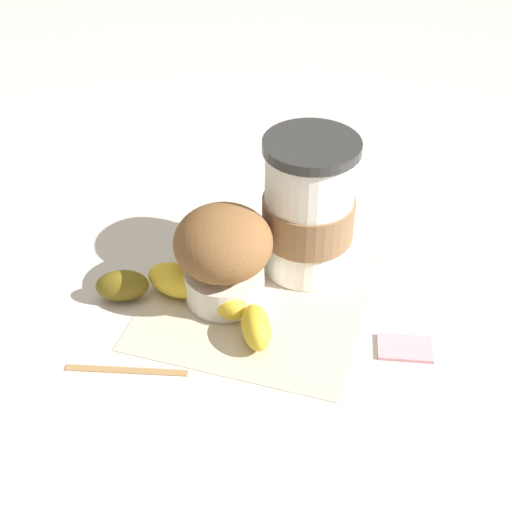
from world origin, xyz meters
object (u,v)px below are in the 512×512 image
(banana, at_px, (194,296))
(sugar_packet, at_px, (405,347))
(muffin, at_px, (223,256))
(coffee_cup, at_px, (308,209))

(banana, height_order, sugar_packet, banana)
(muffin, distance_m, sugar_packet, 0.19)
(muffin, relative_size, banana, 0.55)
(coffee_cup, bearing_deg, banana, -52.73)
(coffee_cup, height_order, banana, coffee_cup)
(banana, xyz_separation_m, sugar_packet, (0.03, 0.20, -0.01))
(sugar_packet, bearing_deg, coffee_cup, -139.28)
(banana, bearing_deg, coffee_cup, 127.27)
(coffee_cup, bearing_deg, muffin, -51.15)
(coffee_cup, relative_size, muffin, 1.45)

